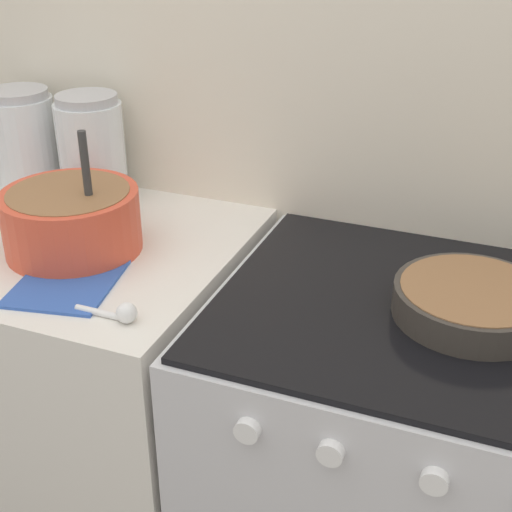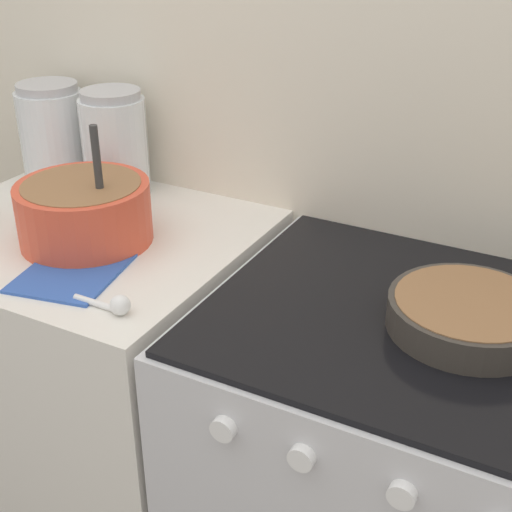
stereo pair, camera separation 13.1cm
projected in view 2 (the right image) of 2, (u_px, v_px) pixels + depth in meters
wall_back at (301, 86)px, 1.51m from camera, size 4.53×0.05×2.40m
countertop_cabinet at (102, 402)px, 1.73m from camera, size 0.71×0.62×0.92m
mixing_bowl at (84, 209)px, 1.44m from camera, size 0.27×0.27×0.25m
baking_pan at (469, 314)px, 1.17m from camera, size 0.27×0.27×0.06m
storage_jar_left at (54, 140)px, 1.74m from camera, size 0.16×0.16×0.24m
storage_jar_middle at (116, 151)px, 1.66m from camera, size 0.15×0.15×0.25m
recipe_page at (77, 269)px, 1.36m from camera, size 0.22×0.27×0.01m
measuring_spoon at (115, 305)px, 1.22m from camera, size 0.12×0.04×0.04m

